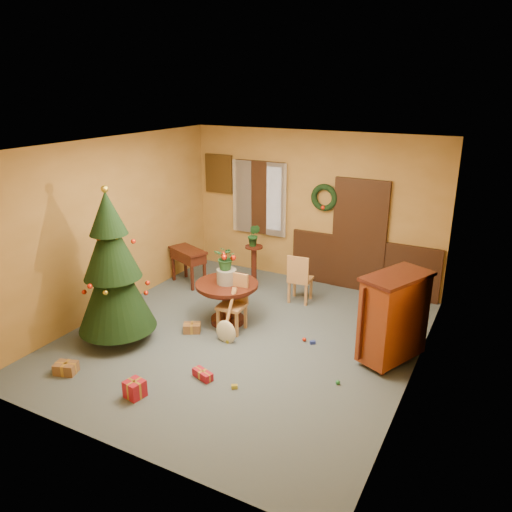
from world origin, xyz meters
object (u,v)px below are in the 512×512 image
Objects in this scene: dining_table at (227,295)px; chair_near at (234,300)px; sideboard at (394,316)px; christmas_tree at (113,270)px; writing_desk at (188,258)px.

dining_table is 0.25m from chair_near.
sideboard is (2.43, 0.19, 0.21)m from chair_near.
christmas_tree reaches higher than chair_near.
chair_near is 1.88m from christmas_tree.
dining_table is at bearing 47.16° from christmas_tree.
writing_desk is 0.68× the size of sideboard.
writing_desk reaches higher than dining_table.
chair_near is at bearing -33.88° from dining_table.
christmas_tree is 2.45m from writing_desk.
dining_table is 1.87m from writing_desk.
sideboard is at bearing 1.09° from dining_table.
sideboard is at bearing 19.02° from christmas_tree.
chair_near is 1.03× the size of writing_desk.
dining_table is at bearing -178.91° from sideboard.
writing_desk is (-1.73, 1.23, 0.04)m from chair_near.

